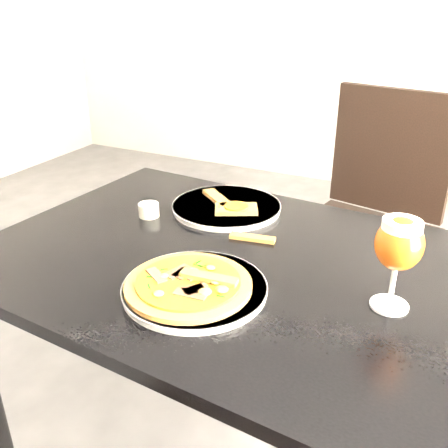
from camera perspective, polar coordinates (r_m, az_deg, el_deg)
The scene contains 9 objects.
dining_table at distance 1.17m, azimuth 2.11°, elevation -7.98°, with size 1.26×0.89×0.75m.
chair_far at distance 1.89m, azimuth 16.25°, elevation 0.63°, with size 0.54×0.54×0.99m.
plate_main at distance 1.01m, azimuth -3.36°, elevation -7.37°, with size 0.29×0.29×0.02m, color white.
pizza at distance 0.99m, azimuth -4.03°, elevation -6.80°, with size 0.25×0.25×0.03m.
plate_second at distance 1.37m, azimuth 0.28°, elevation 1.95°, with size 0.30×0.30×0.02m, color white.
crust_scraps at distance 1.35m, azimuth 0.67°, elevation 2.18°, with size 0.21×0.15×0.02m.
loose_crust at distance 1.21m, azimuth 3.27°, elevation -1.59°, with size 0.11×0.03×0.01m, color brown.
sauce_cup at distance 1.34m, azimuth -8.60°, elevation 1.67°, with size 0.05×0.05×0.04m.
beer_glass at distance 0.95m, azimuth 19.39°, elevation -2.24°, with size 0.09×0.09×0.18m.
Camera 1 is at (0.63, -0.55, 1.30)m, focal length 40.00 mm.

